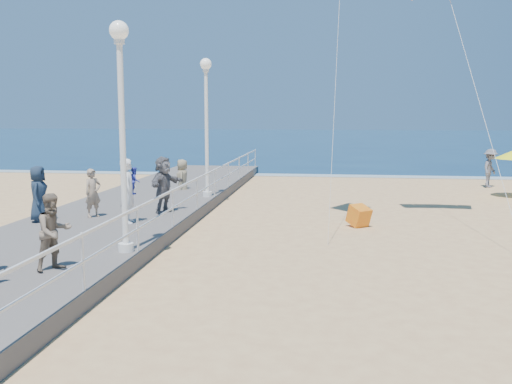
# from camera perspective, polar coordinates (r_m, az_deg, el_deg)

# --- Properties ---
(ground) EXTENTS (160.00, 160.00, 0.00)m
(ground) POSITION_cam_1_polar(r_m,az_deg,el_deg) (13.21, 9.77, -8.29)
(ground) COLOR #DDB073
(ground) RESTS_ON ground
(ocean) EXTENTS (160.00, 90.00, 0.05)m
(ocean) POSITION_cam_1_polar(r_m,az_deg,el_deg) (77.76, 7.95, 5.18)
(ocean) COLOR #0C2B4D
(ocean) RESTS_ON ground
(surf_line) EXTENTS (160.00, 1.20, 0.04)m
(surf_line) POSITION_cam_1_polar(r_m,az_deg,el_deg) (33.38, 8.44, 1.61)
(surf_line) COLOR silver
(surf_line) RESTS_ON ground
(boardwalk) EXTENTS (5.00, 44.00, 0.40)m
(boardwalk) POSITION_cam_1_polar(r_m,az_deg,el_deg) (14.86, -20.68, -6.07)
(boardwalk) COLOR slate
(boardwalk) RESTS_ON ground
(railing) EXTENTS (0.05, 42.00, 0.55)m
(railing) POSITION_cam_1_polar(r_m,az_deg,el_deg) (13.66, -11.79, -2.41)
(railing) COLOR white
(railing) RESTS_ON boardwalk
(lamp_post_mid) EXTENTS (0.44, 0.44, 5.32)m
(lamp_post_mid) POSITION_cam_1_polar(r_m,az_deg,el_deg) (13.55, -13.29, 7.71)
(lamp_post_mid) COLOR white
(lamp_post_mid) RESTS_ON boardwalk
(lamp_post_far) EXTENTS (0.44, 0.44, 5.32)m
(lamp_post_far) POSITION_cam_1_polar(r_m,az_deg,el_deg) (22.20, -4.99, 7.90)
(lamp_post_far) COLOR white
(lamp_post_far) RESTS_ON boardwalk
(woman_holding_toddler) EXTENTS (0.64, 0.80, 1.93)m
(woman_holding_toddler) POSITION_cam_1_polar(r_m,az_deg,el_deg) (17.29, -12.65, 0.10)
(woman_holding_toddler) COLOR white
(woman_holding_toddler) RESTS_ON boardwalk
(toddler_held) EXTENTS (0.40, 0.46, 0.81)m
(toddler_held) POSITION_cam_1_polar(r_m,az_deg,el_deg) (17.34, -12.04, 1.11)
(toddler_held) COLOR #2D38AB
(toddler_held) RESTS_ON boardwalk
(spectator_1) EXTENTS (0.95, 0.99, 1.62)m
(spectator_1) POSITION_cam_1_polar(r_m,az_deg,el_deg) (12.59, -19.57, -3.77)
(spectator_1) COLOR #7D6A56
(spectator_1) RESTS_ON boardwalk
(spectator_4) EXTENTS (0.69, 0.92, 1.69)m
(spectator_4) POSITION_cam_1_polar(r_m,az_deg,el_deg) (18.32, -20.93, -0.17)
(spectator_4) COLOR #1B293C
(spectator_4) RESTS_ON boardwalk
(spectator_5) EXTENTS (1.00, 1.81, 1.86)m
(spectator_5) POSITION_cam_1_polar(r_m,az_deg,el_deg) (18.90, -9.22, 0.74)
(spectator_5) COLOR #5C5B60
(spectator_5) RESTS_ON boardwalk
(spectator_6) EXTENTS (0.61, 0.67, 1.53)m
(spectator_6) POSITION_cam_1_polar(r_m,az_deg,el_deg) (18.58, -16.00, -0.10)
(spectator_6) COLOR gray
(spectator_6) RESTS_ON boardwalk
(beach_walker_a) EXTENTS (1.24, 1.42, 1.91)m
(beach_walker_a) POSITION_cam_1_polar(r_m,az_deg,el_deg) (30.37, 22.38, 2.22)
(beach_walker_a) COLOR slate
(beach_walker_a) RESTS_ON ground
(beach_walker_c) EXTENTS (0.65, 0.89, 1.69)m
(beach_walker_c) POSITION_cam_1_polar(r_m,az_deg,el_deg) (24.66, -7.37, 1.31)
(beach_walker_c) COLOR #84785B
(beach_walker_c) RESTS_ON ground
(box_kite) EXTENTS (0.87, 0.90, 0.74)m
(box_kite) POSITION_cam_1_polar(r_m,az_deg,el_deg) (18.71, 10.25, -2.55)
(box_kite) COLOR #ED430D
(box_kite) RESTS_ON ground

